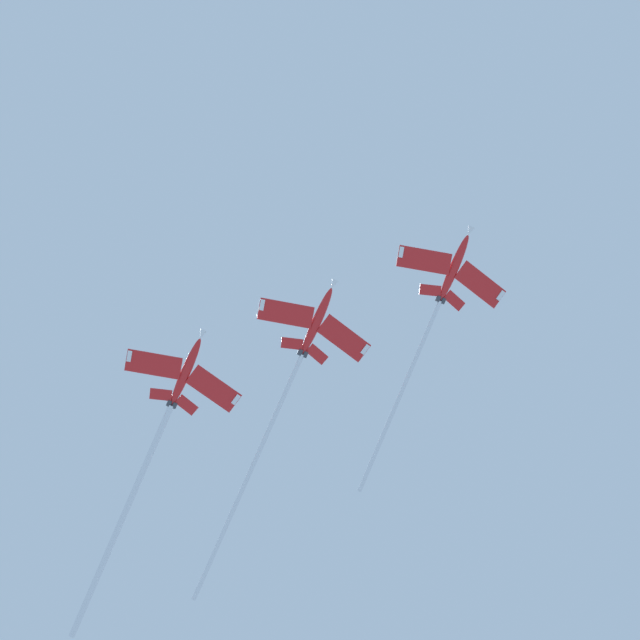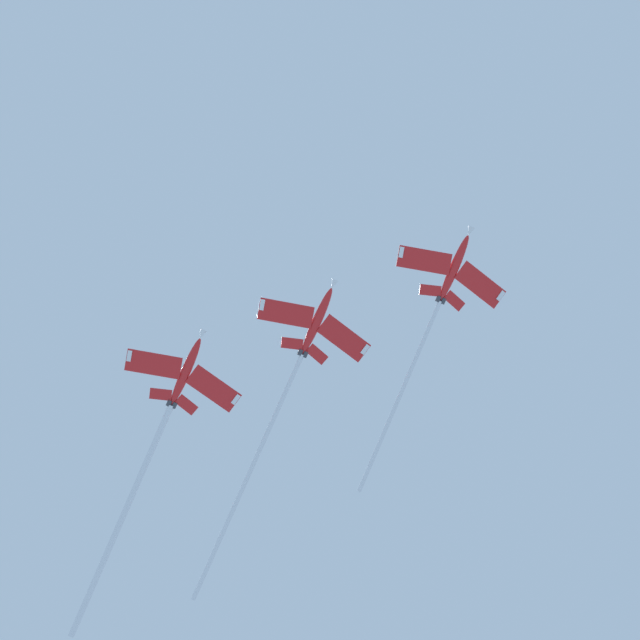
% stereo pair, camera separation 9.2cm
% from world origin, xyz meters
% --- Properties ---
extents(jet_lead, '(25.79, 41.88, 17.46)m').
position_xyz_m(jet_lead, '(6.33, -27.06, 152.87)').
color(jet_lead, red).
extents(jet_second, '(30.69, 50.77, 19.38)m').
position_xyz_m(jet_second, '(31.14, -37.20, 145.88)').
color(jet_second, red).
extents(jet_third, '(29.46, 48.51, 18.48)m').
position_xyz_m(jet_third, '(53.72, -46.28, 140.67)').
color(jet_third, red).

